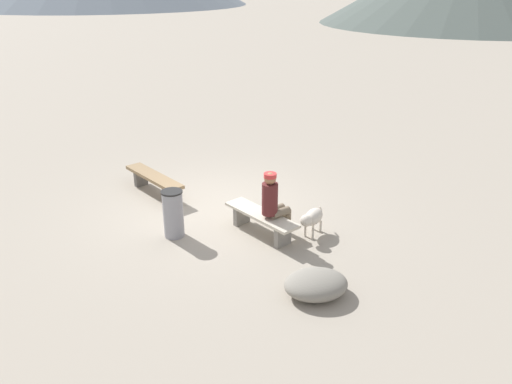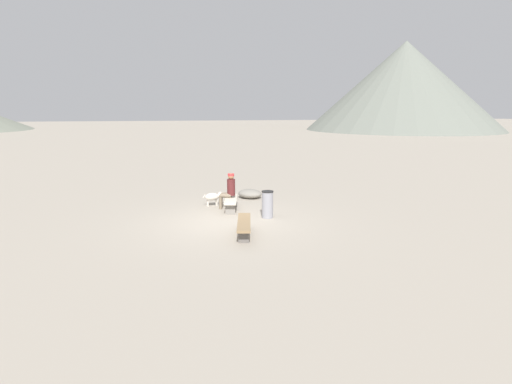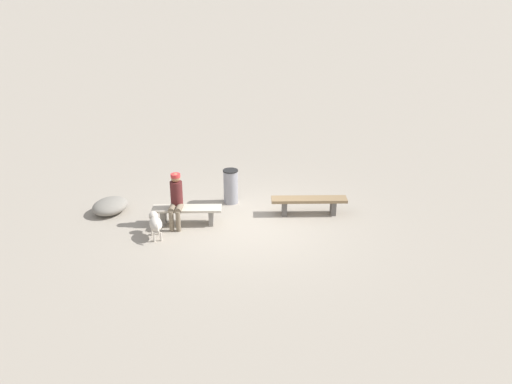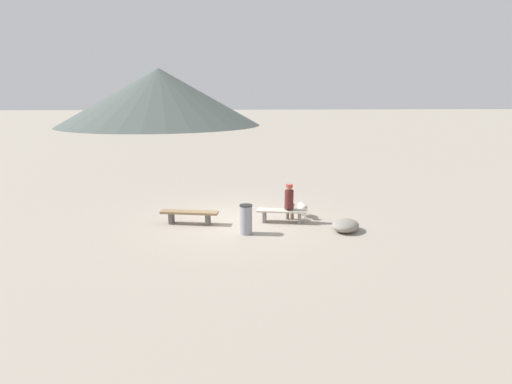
% 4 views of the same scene
% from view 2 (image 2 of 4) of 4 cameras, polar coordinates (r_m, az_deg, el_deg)
% --- Properties ---
extents(ground, '(210.00, 210.00, 0.06)m').
position_cam_2_polar(ground, '(13.29, -4.03, -4.26)').
color(ground, '#9E9384').
extents(bench_left, '(1.91, 0.70, 0.43)m').
position_cam_2_polar(bench_left, '(11.74, -1.68, -4.60)').
color(bench_left, '#605B56').
rests_on(bench_left, ground).
extents(bench_right, '(1.70, 0.71, 0.43)m').
position_cam_2_polar(bench_right, '(14.65, -3.50, -1.37)').
color(bench_right, gray).
rests_on(bench_right, ground).
extents(seated_person, '(0.39, 0.59, 1.30)m').
position_cam_2_polar(seated_person, '(14.79, -3.81, 0.44)').
color(seated_person, '#511E1E').
rests_on(seated_person, ground).
extents(dog, '(0.34, 0.79, 0.52)m').
position_cam_2_polar(dog, '(15.32, -5.92, -0.64)').
color(dog, beige).
rests_on(dog, ground).
extents(trash_bin, '(0.39, 0.39, 0.91)m').
position_cam_2_polar(trash_bin, '(13.62, 1.61, -1.73)').
color(trash_bin, gray).
rests_on(trash_bin, ground).
extents(boulder, '(1.24, 1.27, 0.37)m').
position_cam_2_polar(boulder, '(16.61, -0.86, -0.23)').
color(boulder, gray).
rests_on(boulder, ground).
extents(distant_peak_0, '(30.80, 30.80, 13.96)m').
position_cam_2_polar(distant_peak_0, '(72.04, 19.88, 13.70)').
color(distant_peak_0, slate).
rests_on(distant_peak_0, ground).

